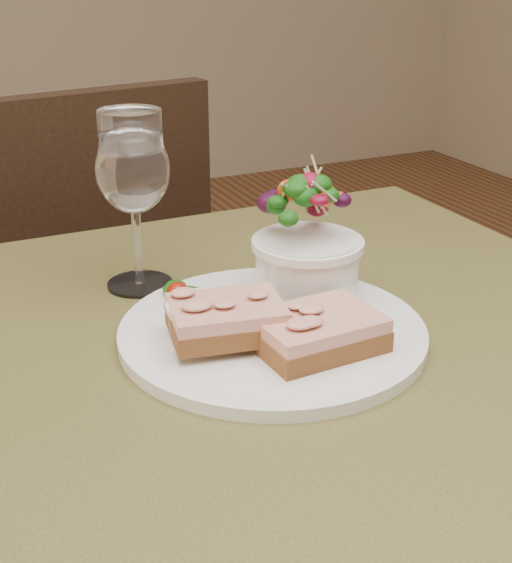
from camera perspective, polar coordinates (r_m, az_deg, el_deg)
name	(u,v)px	position (r m, az deg, el deg)	size (l,w,h in m)	color
cafe_table	(276,450)	(0.76, 1.47, -12.15)	(0.80, 0.80, 0.75)	#3E391A
chair_far	(66,410)	(1.51, -13.66, -9.07)	(0.48, 0.48, 0.90)	black
dinner_plate	(272,332)	(0.73, 1.19, -3.71)	(0.29, 0.29, 0.01)	white
sandwich_front	(317,331)	(0.69, 4.45, -3.64)	(0.11, 0.09, 0.03)	#4B2714
sandwich_back	(227,319)	(0.69, -2.12, -2.72)	(0.11, 0.09, 0.03)	#4B2714
ramekin	(204,319)	(0.70, -3.78, -2.76)	(0.06, 0.06, 0.04)	silver
salad_bowl	(308,241)	(0.77, 3.79, 2.98)	(0.10, 0.10, 0.13)	white
garnish	(185,292)	(0.79, -5.22, -0.73)	(0.05, 0.04, 0.02)	black
wine_glass	(133,175)	(0.81, -8.94, 7.68)	(0.08, 0.08, 0.18)	white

